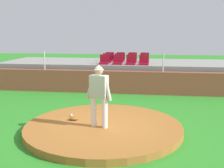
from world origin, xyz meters
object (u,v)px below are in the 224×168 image
object	(u,v)px
fielding_glove	(74,118)
stadium_chair_1	(118,61)
stadium_chair_2	(131,62)
stadium_chair_5	(119,60)
stadium_chair_0	(104,61)
stadium_chair_10	(133,58)
stadium_chair_3	(144,62)
stadium_chair_11	(145,59)
pitcher	(99,91)
stadium_chair_8	(110,58)
stadium_chair_7	(144,60)
stadium_chair_4	(107,60)
baseball	(71,115)
stadium_chair_6	(132,60)
stadium_chair_9	(121,58)

from	to	relation	value
fielding_glove	stadium_chair_1	size ratio (longest dim) A/B	0.60
stadium_chair_2	stadium_chair_5	xyz separation A→B (m)	(-0.73, 0.89, 0.00)
stadium_chair_0	stadium_chair_5	bearing A→B (deg)	-128.04
fielding_glove	stadium_chair_5	world-z (taller)	stadium_chair_5
stadium_chair_5	stadium_chair_10	distance (m)	1.14
stadium_chair_3	stadium_chair_11	bearing A→B (deg)	-90.32
pitcher	stadium_chair_1	size ratio (longest dim) A/B	3.67
stadium_chair_8	stadium_chair_7	bearing A→B (deg)	156.04
stadium_chair_1	stadium_chair_10	xyz separation A→B (m)	(0.66, 1.79, 0.00)
stadium_chair_5	stadium_chair_11	xyz separation A→B (m)	(1.41, 0.89, 0.00)
stadium_chair_0	stadium_chair_7	distance (m)	2.26
stadium_chair_4	stadium_chair_10	distance (m)	1.61
stadium_chair_0	stadium_chair_8	bearing A→B (deg)	-90.59
baseball	stadium_chair_7	xyz separation A→B (m)	(2.24, 6.57, 1.23)
stadium_chair_6	stadium_chair_8	size ratio (longest dim) A/B	1.00
stadium_chair_4	stadium_chair_10	bearing A→B (deg)	-147.87
stadium_chair_7	stadium_chair_9	bearing A→B (deg)	-31.81
pitcher	stadium_chair_6	xyz separation A→B (m)	(0.44, 7.46, 0.20)
baseball	stadium_chair_1	size ratio (longest dim) A/B	0.15
stadium_chair_1	stadium_chair_0	bearing A→B (deg)	-2.45
stadium_chair_7	stadium_chair_0	bearing A→B (deg)	22.91
stadium_chair_6	stadium_chair_10	xyz separation A→B (m)	(-0.02, 0.89, 0.00)
stadium_chair_4	stadium_chair_5	distance (m)	0.66
stadium_chair_1	stadium_chair_7	world-z (taller)	same
stadium_chair_11	stadium_chair_0	bearing A→B (deg)	40.09
stadium_chair_1	stadium_chair_3	world-z (taller)	same
stadium_chair_6	stadium_chair_7	bearing A→B (deg)	-179.48
fielding_glove	stadium_chair_9	size ratio (longest dim) A/B	0.60
stadium_chair_0	stadium_chair_6	size ratio (longest dim) A/B	1.00
stadium_chair_3	stadium_chair_9	bearing A→B (deg)	-52.00
baseball	stadium_chair_5	bearing A→B (deg)	82.80
pitcher	stadium_chair_4	size ratio (longest dim) A/B	3.67
pitcher	stadium_chair_1	distance (m)	6.57
pitcher	stadium_chair_8	bearing A→B (deg)	112.85
stadium_chair_5	stadium_chair_8	distance (m)	1.14
stadium_chair_0	stadium_chair_3	bearing A→B (deg)	179.08
baseball	fielding_glove	bearing A→B (deg)	-63.99
stadium_chair_3	stadium_chair_5	distance (m)	1.66
baseball	stadium_chair_6	distance (m)	6.86
stadium_chair_1	stadium_chair_2	xyz separation A→B (m)	(0.68, 0.00, 0.00)
stadium_chair_5	stadium_chair_10	xyz separation A→B (m)	(0.70, 0.90, 0.00)
stadium_chair_5	stadium_chair_11	world-z (taller)	same
stadium_chair_6	stadium_chair_9	distance (m)	1.13
pitcher	stadium_chair_2	xyz separation A→B (m)	(0.45, 6.56, 0.20)
stadium_chair_8	baseball	bearing A→B (deg)	88.66
stadium_chair_9	stadium_chair_11	xyz separation A→B (m)	(1.40, -0.00, 0.00)
stadium_chair_10	stadium_chair_9	bearing A→B (deg)	0.85
stadium_chair_0	stadium_chair_7	bearing A→B (deg)	-157.09
stadium_chair_7	stadium_chair_11	distance (m)	0.87
pitcher	stadium_chair_11	xyz separation A→B (m)	(1.12, 8.34, 0.20)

